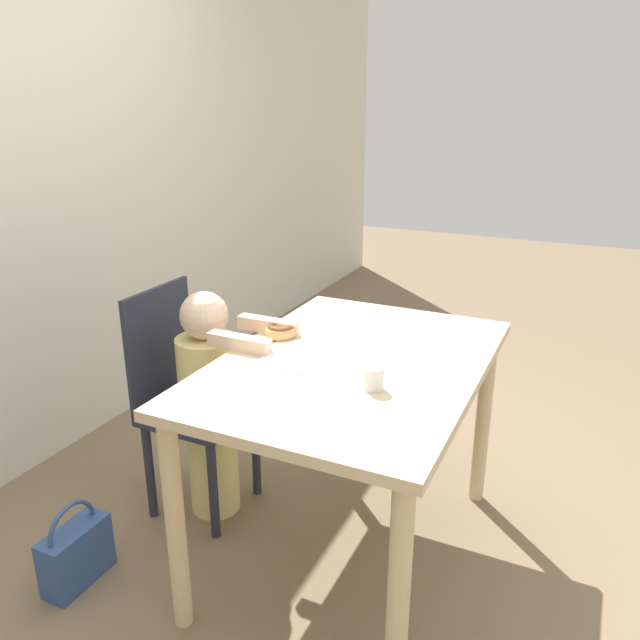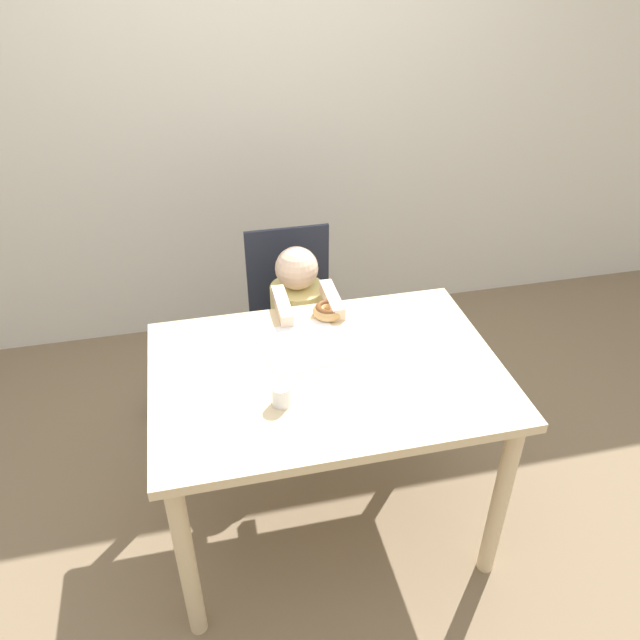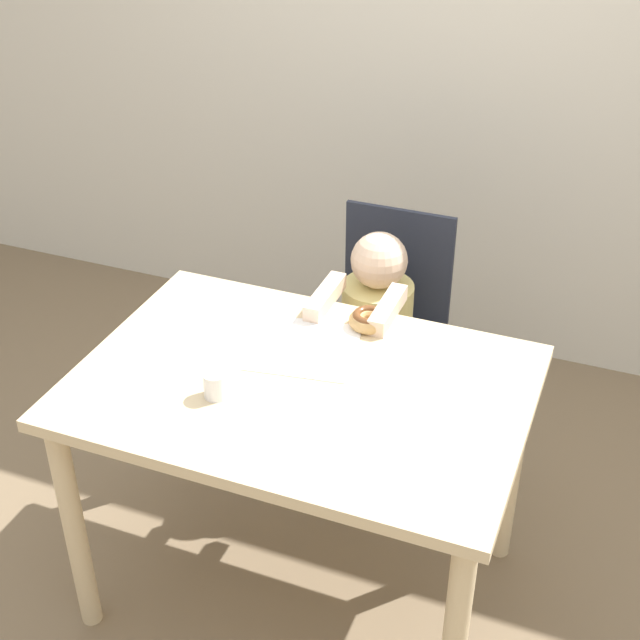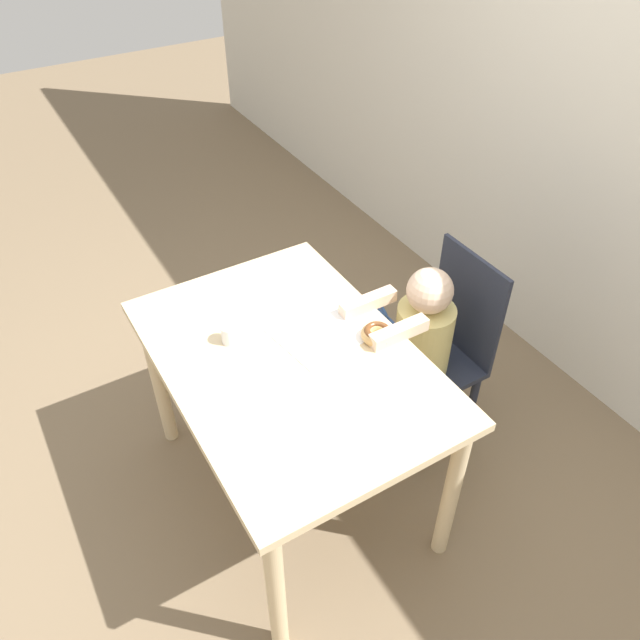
% 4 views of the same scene
% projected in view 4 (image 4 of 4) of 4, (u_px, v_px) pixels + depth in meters
% --- Properties ---
extents(ground_plane, '(12.00, 12.00, 0.00)m').
position_uv_depth(ground_plane, '(295.00, 487.00, 2.69)').
color(ground_plane, '#7A664C').
extents(wall_back, '(8.00, 0.05, 2.50)m').
position_uv_depth(wall_back, '(628.00, 132.00, 2.48)').
color(wall_back, silver).
rests_on(wall_back, ground_plane).
extents(dining_table, '(1.20, 0.83, 0.78)m').
position_uv_depth(dining_table, '(290.00, 379.00, 2.25)').
color(dining_table, beige).
rests_on(dining_table, ground_plane).
extents(chair, '(0.38, 0.37, 0.92)m').
position_uv_depth(chair, '(440.00, 352.00, 2.65)').
color(chair, '#232838').
rests_on(chair, ground_plane).
extents(child_figure, '(0.25, 0.45, 0.93)m').
position_uv_depth(child_figure, '(419.00, 359.00, 2.60)').
color(child_figure, '#E0D17F').
rests_on(child_figure, ground_plane).
extents(donut, '(0.12, 0.12, 0.05)m').
position_uv_depth(donut, '(377.00, 333.00, 2.24)').
color(donut, tan).
rests_on(donut, dining_table).
extents(napkin, '(0.33, 0.33, 0.00)m').
position_uv_depth(napkin, '(318.00, 333.00, 2.27)').
color(napkin, white).
rests_on(napkin, dining_table).
extents(handbag, '(0.25, 0.11, 0.32)m').
position_uv_depth(handbag, '(376.00, 331.00, 3.28)').
color(handbag, '#2D4C84').
rests_on(handbag, ground_plane).
extents(cup, '(0.06, 0.06, 0.07)m').
position_uv_depth(cup, '(230.00, 334.00, 2.22)').
color(cup, white).
rests_on(cup, dining_table).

